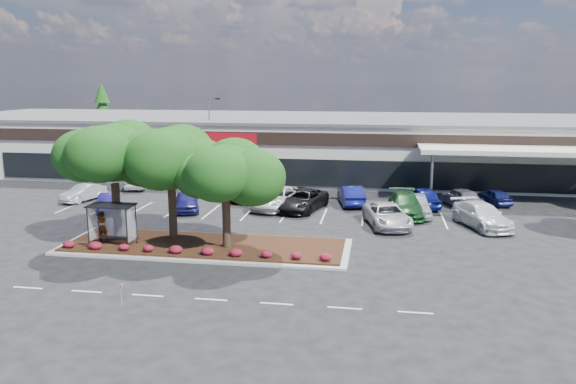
# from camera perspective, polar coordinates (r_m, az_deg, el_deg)

# --- Properties ---
(ground) EXTENTS (160.00, 160.00, 0.00)m
(ground) POSITION_cam_1_polar(r_m,az_deg,el_deg) (31.40, -7.11, -7.96)
(ground) COLOR black
(ground) RESTS_ON ground
(retail_store) EXTENTS (80.40, 25.20, 6.25)m
(retail_store) POSITION_cam_1_polar(r_m,az_deg,el_deg) (63.28, 1.50, 4.87)
(retail_store) COLOR silver
(retail_store) RESTS_ON ground
(landscape_island) EXTENTS (18.00, 6.00, 0.26)m
(landscape_island) POSITION_cam_1_polar(r_m,az_deg,el_deg) (35.56, -8.42, -5.46)
(landscape_island) COLOR #A4A49F
(landscape_island) RESTS_ON ground
(lane_markings) EXTENTS (33.12, 20.06, 0.01)m
(lane_markings) POSITION_cam_1_polar(r_m,az_deg,el_deg) (41.09, -3.24, -3.21)
(lane_markings) COLOR silver
(lane_markings) RESTS_ON ground
(shrub_row) EXTENTS (17.00, 0.80, 0.50)m
(shrub_row) POSITION_cam_1_polar(r_m,az_deg,el_deg) (33.54, -9.52, -5.84)
(shrub_row) COLOR maroon
(shrub_row) RESTS_ON landscape_island
(bus_shelter) EXTENTS (2.75, 1.55, 2.59)m
(bus_shelter) POSITION_cam_1_polar(r_m,az_deg,el_deg) (36.10, -17.39, -2.02)
(bus_shelter) COLOR black
(bus_shelter) RESTS_ON landscape_island
(island_tree_west) EXTENTS (7.20, 7.20, 7.89)m
(island_tree_west) POSITION_cam_1_polar(r_m,az_deg,el_deg) (37.31, -17.19, 1.39)
(island_tree_west) COLOR #173D0D
(island_tree_west) RESTS_ON landscape_island
(island_tree_mid) EXTENTS (6.60, 6.60, 7.32)m
(island_tree_mid) POSITION_cam_1_polar(r_m,az_deg,el_deg) (36.59, -11.76, 1.02)
(island_tree_mid) COLOR #173D0D
(island_tree_mid) RESTS_ON landscape_island
(island_tree_east) EXTENTS (5.80, 5.80, 6.50)m
(island_tree_east) POSITION_cam_1_polar(r_m,az_deg,el_deg) (34.03, -6.33, -0.28)
(island_tree_east) COLOR #173D0D
(island_tree_east) RESTS_ON landscape_island
(conifer_north_west) EXTENTS (4.40, 4.40, 10.00)m
(conifer_north_west) POSITION_cam_1_polar(r_m,az_deg,el_deg) (83.94, -18.26, 7.19)
(conifer_north_west) COLOR #173D0D
(conifer_north_west) RESTS_ON ground
(person_waiting) EXTENTS (0.78, 0.57, 1.98)m
(person_waiting) POSITION_cam_1_polar(r_m,az_deg,el_deg) (37.25, -18.30, -3.35)
(person_waiting) COLOR #594C47
(person_waiting) RESTS_ON landscape_island
(light_pole) EXTENTS (1.41, 0.76, 8.60)m
(light_pole) POSITION_cam_1_polar(r_m,az_deg,el_deg) (59.32, -7.84, 4.93)
(light_pole) COLOR #A4A49F
(light_pole) RESTS_ON ground
(survey_stake) EXTENTS (0.07, 0.14, 1.08)m
(survey_stake) POSITION_cam_1_polar(r_m,az_deg,el_deg) (27.51, -16.56, -9.68)
(survey_stake) COLOR #A38755
(survey_stake) RESTS_ON ground
(car_0) EXTENTS (2.62, 4.50, 1.40)m
(car_0) POSITION_cam_1_polar(r_m,az_deg,el_deg) (51.61, -20.08, -0.08)
(car_0) COLOR #A5A8B0
(car_0) RESTS_ON ground
(car_1) EXTENTS (2.72, 4.31, 1.34)m
(car_1) POSITION_cam_1_polar(r_m,az_deg,el_deg) (46.99, -17.82, -1.05)
(car_1) COLOR navy
(car_1) RESTS_ON ground
(car_2) EXTENTS (3.27, 4.84, 1.53)m
(car_2) POSITION_cam_1_polar(r_m,az_deg,el_deg) (45.57, -10.26, -0.93)
(car_2) COLOR navy
(car_2) RESTS_ON ground
(car_3) EXTENTS (4.29, 6.72, 1.72)m
(car_3) POSITION_cam_1_polar(r_m,az_deg,el_deg) (45.64, -1.14, -0.61)
(car_3) COLOR silver
(car_3) RESTS_ON ground
(car_4) EXTENTS (4.19, 6.47, 1.66)m
(car_4) POSITION_cam_1_polar(r_m,az_deg,el_deg) (45.00, 1.44, -0.82)
(car_4) COLOR black
(car_4) RESTS_ON ground
(car_5) EXTENTS (3.89, 6.20, 1.60)m
(car_5) POSITION_cam_1_polar(r_m,az_deg,el_deg) (40.75, 10.04, -2.34)
(car_5) COLOR #BBBBBB
(car_5) RESTS_ON ground
(car_6) EXTENTS (2.09, 5.00, 1.69)m
(car_6) POSITION_cam_1_polar(r_m,az_deg,el_deg) (44.34, 12.96, -1.28)
(car_6) COLOR #A8AEB3
(car_6) RESTS_ON ground
(car_7) EXTENTS (2.79, 6.04, 1.71)m
(car_7) POSITION_cam_1_polar(r_m,az_deg,el_deg) (44.15, 11.87, -1.28)
(car_7) COLOR #18421D
(car_7) RESTS_ON ground
(car_8) EXTENTS (4.24, 6.25, 1.68)m
(car_8) POSITION_cam_1_polar(r_m,az_deg,el_deg) (42.21, 19.09, -2.27)
(car_8) COLOR silver
(car_8) RESTS_ON ground
(car_9) EXTENTS (3.15, 5.37, 1.72)m
(car_9) POSITION_cam_1_polar(r_m,az_deg,el_deg) (56.03, -15.01, 1.25)
(car_9) COLOR silver
(car_9) RESTS_ON ground
(car_10) EXTENTS (2.18, 5.29, 1.53)m
(car_10) POSITION_cam_1_polar(r_m,az_deg,el_deg) (53.04, -7.56, 0.89)
(car_10) COLOR maroon
(car_10) RESTS_ON ground
(car_11) EXTENTS (2.93, 6.01, 1.68)m
(car_11) POSITION_cam_1_polar(r_m,az_deg,el_deg) (52.23, -3.63, 0.89)
(car_11) COLOR #811C01
(car_11) RESTS_ON ground
(car_12) EXTENTS (4.17, 6.36, 1.63)m
(car_12) POSITION_cam_1_polar(r_m,az_deg,el_deg) (49.19, -3.83, 0.19)
(car_12) COLOR #830704
(car_12) RESTS_ON ground
(car_13) EXTENTS (2.50, 4.36, 1.40)m
(car_13) POSITION_cam_1_polar(r_m,az_deg,el_deg) (48.05, 1.22, -0.19)
(car_13) COLOR black
(car_13) RESTS_ON ground
(car_14) EXTENTS (2.72, 5.22, 1.64)m
(car_14) POSITION_cam_1_polar(r_m,az_deg,el_deg) (47.26, 6.42, -0.31)
(car_14) COLOR navy
(car_14) RESTS_ON ground
(car_15) EXTENTS (2.80, 5.22, 1.69)m
(car_15) POSITION_cam_1_polar(r_m,az_deg,el_deg) (47.43, 13.64, -0.49)
(car_15) COLOR navy
(car_15) RESTS_ON ground
(car_16) EXTENTS (3.43, 5.14, 1.62)m
(car_16) POSITION_cam_1_polar(r_m,az_deg,el_deg) (48.32, 17.20, -0.51)
(car_16) COLOR slate
(car_16) RESTS_ON ground
(car_17) EXTENTS (2.67, 4.17, 1.32)m
(car_17) POSITION_cam_1_polar(r_m,az_deg,el_deg) (50.24, 20.25, -0.44)
(car_17) COLOR navy
(car_17) RESTS_ON ground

